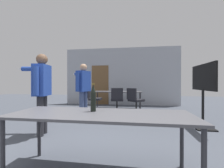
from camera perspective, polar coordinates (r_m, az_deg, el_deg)
back_wall at (r=7.80m, az=3.23°, el=2.85°), size 5.89×0.12×2.95m
conference_table_near at (r=1.89m, az=-4.52°, el=-12.85°), size 2.21×0.77×0.76m
conference_table_far at (r=6.64m, az=2.10°, el=-3.38°), size 2.09×0.73×0.76m
tv_screen at (r=4.37m, az=31.38°, el=-1.03°), size 0.44×1.28×1.60m
person_center_tall at (r=5.03m, az=-10.96°, el=-0.47°), size 0.76×0.85×1.76m
person_near_casual at (r=3.60m, az=-25.32°, el=-0.69°), size 0.88×0.65×1.76m
office_chair_far_left at (r=5.67m, az=8.72°, el=-6.57°), size 0.68×0.69×0.94m
office_chair_far_right at (r=6.08m, az=-7.07°, el=-6.02°), size 0.56×0.52×0.95m
office_chair_mid_tucked at (r=5.75m, az=1.90°, el=-6.45°), size 0.52×0.58×0.94m
beer_bottle at (r=1.97m, az=-7.17°, el=-5.42°), size 0.07×0.07×0.36m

